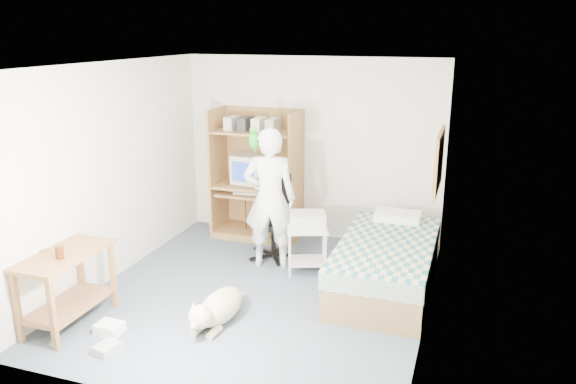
% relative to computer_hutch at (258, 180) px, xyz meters
% --- Properties ---
extents(floor, '(4.00, 4.00, 0.00)m').
position_rel_computer_hutch_xyz_m(floor, '(0.70, -1.74, -0.82)').
color(floor, '#43505C').
rests_on(floor, ground).
extents(wall_back, '(3.60, 0.02, 2.50)m').
position_rel_computer_hutch_xyz_m(wall_back, '(0.70, 0.26, 0.43)').
color(wall_back, silver).
rests_on(wall_back, floor).
extents(wall_right, '(0.02, 4.00, 2.50)m').
position_rel_computer_hutch_xyz_m(wall_right, '(2.50, -1.74, 0.43)').
color(wall_right, silver).
rests_on(wall_right, floor).
extents(wall_left, '(0.02, 4.00, 2.50)m').
position_rel_computer_hutch_xyz_m(wall_left, '(-1.10, -1.74, 0.43)').
color(wall_left, silver).
rests_on(wall_left, floor).
extents(ceiling, '(3.60, 4.00, 0.02)m').
position_rel_computer_hutch_xyz_m(ceiling, '(0.70, -1.74, 1.68)').
color(ceiling, white).
rests_on(ceiling, wall_back).
extents(computer_hutch, '(1.20, 0.63, 1.80)m').
position_rel_computer_hutch_xyz_m(computer_hutch, '(0.00, 0.00, 0.00)').
color(computer_hutch, brown).
rests_on(computer_hutch, floor).
extents(bed, '(1.02, 2.02, 0.66)m').
position_rel_computer_hutch_xyz_m(bed, '(2.00, -1.12, -0.53)').
color(bed, brown).
rests_on(bed, floor).
extents(side_desk, '(0.50, 1.00, 0.75)m').
position_rel_computer_hutch_xyz_m(side_desk, '(-0.85, -2.94, -0.33)').
color(side_desk, brown).
rests_on(side_desk, floor).
extents(corkboard, '(0.04, 0.94, 0.66)m').
position_rel_computer_hutch_xyz_m(corkboard, '(2.47, -0.84, 0.63)').
color(corkboard, '#9D7C46').
rests_on(corkboard, wall_right).
extents(office_chair, '(0.59, 0.59, 1.05)m').
position_rel_computer_hutch_xyz_m(office_chair, '(0.47, -0.64, -0.45)').
color(office_chair, black).
rests_on(office_chair, floor).
extents(person, '(0.71, 0.55, 1.74)m').
position_rel_computer_hutch_xyz_m(person, '(0.54, -0.95, 0.05)').
color(person, white).
rests_on(person, floor).
extents(parrot, '(0.13, 0.22, 0.35)m').
position_rel_computer_hutch_xyz_m(parrot, '(0.34, -0.93, 0.77)').
color(parrot, '#158E14').
rests_on(parrot, person).
extents(dog, '(0.37, 1.03, 0.38)m').
position_rel_computer_hutch_xyz_m(dog, '(0.54, -2.47, -0.65)').
color(dog, '#C5B184').
rests_on(dog, floor).
extents(printer_cart, '(0.58, 0.52, 0.57)m').
position_rel_computer_hutch_xyz_m(printer_cart, '(1.03, -0.99, -0.44)').
color(printer_cart, silver).
rests_on(printer_cart, floor).
extents(printer, '(0.50, 0.44, 0.18)m').
position_rel_computer_hutch_xyz_m(printer, '(1.03, -0.99, -0.16)').
color(printer, '#BABBB5').
rests_on(printer, printer_cart).
extents(crt_monitor, '(0.47, 0.49, 0.40)m').
position_rel_computer_hutch_xyz_m(crt_monitor, '(-0.10, 0.01, 0.15)').
color(crt_monitor, beige).
rests_on(crt_monitor, computer_hutch).
extents(keyboard, '(0.46, 0.21, 0.03)m').
position_rel_computer_hutch_xyz_m(keyboard, '(-0.04, -0.16, -0.15)').
color(keyboard, beige).
rests_on(keyboard, computer_hutch).
extents(pencil_cup, '(0.08, 0.08, 0.12)m').
position_rel_computer_hutch_xyz_m(pencil_cup, '(0.34, -0.09, -0.00)').
color(pencil_cup, gold).
rests_on(pencil_cup, computer_hutch).
extents(drink_glass, '(0.08, 0.08, 0.12)m').
position_rel_computer_hutch_xyz_m(drink_glass, '(-0.80, -3.04, -0.01)').
color(drink_glass, '#411D0A').
rests_on(drink_glass, side_desk).
extents(floor_box_a, '(0.26, 0.21, 0.10)m').
position_rel_computer_hutch_xyz_m(floor_box_a, '(-0.37, -2.98, -0.77)').
color(floor_box_a, white).
rests_on(floor_box_a, floor).
extents(floor_box_b, '(0.22, 0.25, 0.08)m').
position_rel_computer_hutch_xyz_m(floor_box_b, '(-0.18, -3.28, -0.78)').
color(floor_box_b, '#A5A5A1').
rests_on(floor_box_b, floor).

